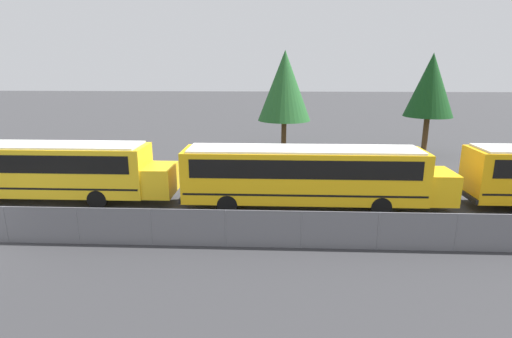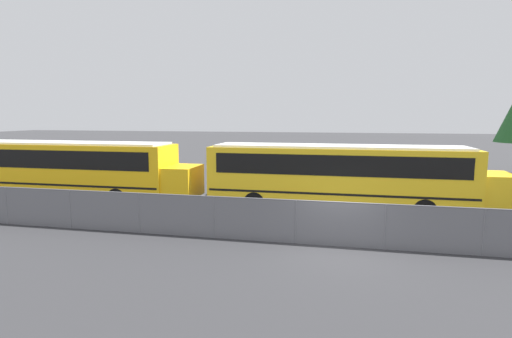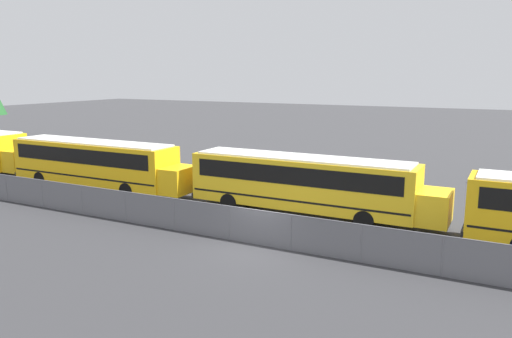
{
  "view_description": "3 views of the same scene",
  "coord_description": "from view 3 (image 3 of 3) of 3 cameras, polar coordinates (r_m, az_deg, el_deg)",
  "views": [
    {
      "loc": [
        12.64,
        -15.0,
        7.23
      ],
      "look_at": [
        11.72,
        5.69,
        1.83
      ],
      "focal_mm": 28.0,
      "sensor_mm": 36.0,
      "label": 1
    },
    {
      "loc": [
        0.04,
        -13.89,
        4.56
      ],
      "look_at": [
        -4.18,
        5.46,
        1.93
      ],
      "focal_mm": 28.0,
      "sensor_mm": 36.0,
      "label": 2
    },
    {
      "loc": [
        9.61,
        -18.82,
        7.46
      ],
      "look_at": [
        -2.49,
        4.52,
        2.45
      ],
      "focal_mm": 35.0,
      "sensor_mm": 36.0,
      "label": 3
    }
  ],
  "objects": [
    {
      "name": "road_strip",
      "position": [
        17.67,
        -8.83,
        -14.31
      ],
      "size": [
        147.44,
        12.0,
        0.01
      ],
      "color": "#333335",
      "rests_on": "ground_plane"
    },
    {
      "name": "school_bus_3",
      "position": [
        26.48,
        5.74,
        -1.38
      ],
      "size": [
        13.75,
        2.49,
        3.2
      ],
      "color": "yellow",
      "rests_on": "ground_plane"
    },
    {
      "name": "fence",
      "position": [
        22.15,
        0.35,
        -6.65
      ],
      "size": [
        113.51,
        0.07,
        1.61
      ],
      "color": "#9EA0A5",
      "rests_on": "ground_plane"
    },
    {
      "name": "school_bus_2",
      "position": [
        34.05,
        -17.78,
        0.88
      ],
      "size": [
        13.75,
        2.49,
        3.2
      ],
      "color": "yellow",
      "rests_on": "ground_plane"
    },
    {
      "name": "ground_plane",
      "position": [
        22.41,
        0.35,
        -8.66
      ],
      "size": [
        200.0,
        200.0,
        0.0
      ],
      "primitive_type": "plane",
      "color": "#38383A"
    }
  ]
}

